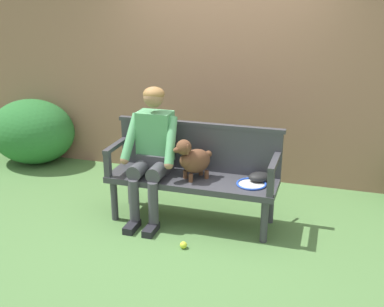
# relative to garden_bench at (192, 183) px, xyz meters

# --- Properties ---
(ground_plane) EXTENTS (40.00, 40.00, 0.00)m
(ground_plane) POSITION_rel_garden_bench_xyz_m (0.00, 0.00, -0.42)
(ground_plane) COLOR #4C753D
(brick_garden_fence) EXTENTS (8.00, 0.30, 2.42)m
(brick_garden_fence) POSITION_rel_garden_bench_xyz_m (0.00, 1.43, 0.79)
(brick_garden_fence) COLOR #936651
(brick_garden_fence) RESTS_ON ground
(hedge_bush_far_right) EXTENTS (1.15, 0.94, 0.86)m
(hedge_bush_far_right) POSITION_rel_garden_bench_xyz_m (-2.55, 1.02, 0.02)
(hedge_bush_far_right) COLOR #286B2D
(hedge_bush_far_right) RESTS_ON ground
(garden_bench) EXTENTS (1.68, 0.53, 0.48)m
(garden_bench) POSITION_rel_garden_bench_xyz_m (0.00, 0.00, 0.00)
(garden_bench) COLOR #38383D
(garden_bench) RESTS_ON ground
(bench_backrest) EXTENTS (1.72, 0.06, 0.50)m
(bench_backrest) POSITION_rel_garden_bench_xyz_m (0.00, 0.23, 0.32)
(bench_backrest) COLOR #38383D
(bench_backrest) RESTS_ON garden_bench
(bench_armrest_left_end) EXTENTS (0.06, 0.53, 0.28)m
(bench_armrest_left_end) POSITION_rel_garden_bench_xyz_m (-0.80, -0.09, 0.26)
(bench_armrest_left_end) COLOR #38383D
(bench_armrest_left_end) RESTS_ON garden_bench
(bench_armrest_right_end) EXTENTS (0.06, 0.53, 0.28)m
(bench_armrest_right_end) POSITION_rel_garden_bench_xyz_m (0.80, -0.09, 0.26)
(bench_armrest_right_end) COLOR #38383D
(bench_armrest_right_end) RESTS_ON garden_bench
(person_seated) EXTENTS (0.56, 0.66, 1.35)m
(person_seated) POSITION_rel_garden_bench_xyz_m (-0.41, -0.02, 0.33)
(person_seated) COLOR black
(person_seated) RESTS_ON ground
(dog_on_bench) EXTENTS (0.36, 0.38, 0.42)m
(dog_on_bench) POSITION_rel_garden_bench_xyz_m (0.02, -0.04, 0.27)
(dog_on_bench) COLOR brown
(dog_on_bench) RESTS_ON garden_bench
(tennis_racket) EXTENTS (0.38, 0.58, 0.03)m
(tennis_racket) POSITION_rel_garden_bench_xyz_m (0.61, 0.01, 0.07)
(tennis_racket) COLOR blue
(tennis_racket) RESTS_ON garden_bench
(baseball_glove) EXTENTS (0.28, 0.26, 0.09)m
(baseball_glove) POSITION_rel_garden_bench_xyz_m (0.65, 0.10, 0.11)
(baseball_glove) COLOR black
(baseball_glove) RESTS_ON garden_bench
(tennis_ball) EXTENTS (0.07, 0.07, 0.07)m
(tennis_ball) POSITION_rel_garden_bench_xyz_m (0.09, -0.54, -0.38)
(tennis_ball) COLOR #CCDB33
(tennis_ball) RESTS_ON ground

